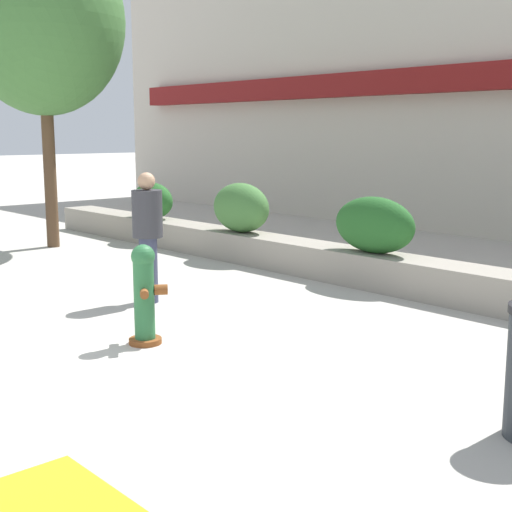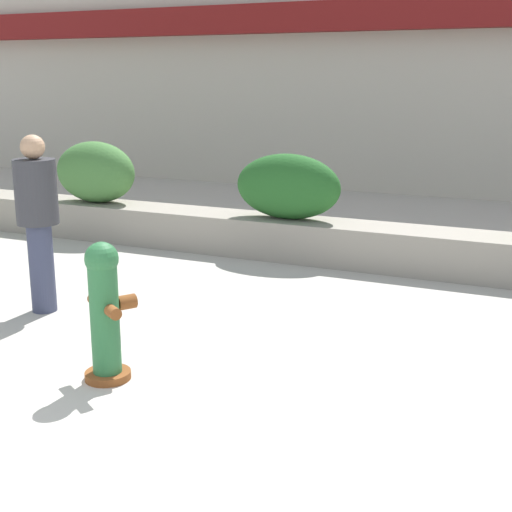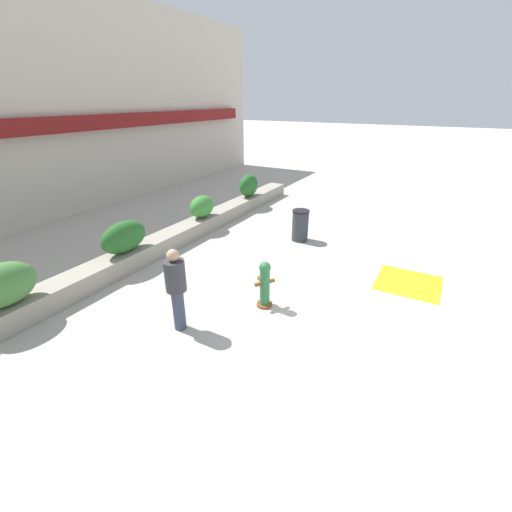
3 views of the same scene
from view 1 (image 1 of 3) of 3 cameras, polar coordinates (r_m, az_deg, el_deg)
name	(u,v)px [view 1 (image 1 of 3)]	position (r m, az deg, el deg)	size (l,w,h in m)	color
planter_wall_low	(383,271)	(10.50, 10.11, -1.21)	(18.00, 0.70, 0.50)	gray
hedge_bush_0	(153,200)	(14.70, -8.28, 4.42)	(1.13, 0.61, 0.73)	#235B23
hedge_bush_1	(241,208)	(12.53, -1.21, 3.89)	(1.25, 0.70, 0.87)	#427538
hedge_bush_2	(374,225)	(10.51, 9.44, 2.47)	(1.38, 0.58, 0.82)	#235B23
fire_hydrant	(144,293)	(7.68, -8.92, -2.98)	(0.49, 0.49, 1.08)	brown
street_tree	(42,22)	(14.64, -16.71, 17.46)	(3.32, 2.98, 6.03)	brown
pedestrian	(148,229)	(9.47, -8.67, 2.15)	(0.56, 0.56, 1.73)	#383D56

